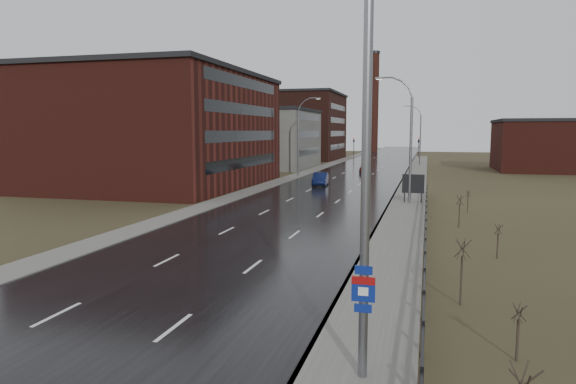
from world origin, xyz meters
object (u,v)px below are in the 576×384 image
Objects in this scene: streetlight_main at (353,151)px; car_near at (320,180)px; car_far at (365,169)px; billboard at (413,185)px.

car_near is (-10.57, 47.38, -5.29)m from streetlight_main.
streetlight_main is at bearing 97.22° from car_far.
streetlight_main reaches higher than billboard.
streetlight_main reaches higher than car_near.
car_far is (2.91, 20.60, -0.13)m from car_near.
streetlight_main is 34.29m from billboard.
streetlight_main reaches higher than car_far.
billboard reaches higher than car_near.
car_near reaches higher than car_far.
streetlight_main is at bearing -83.64° from car_near.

